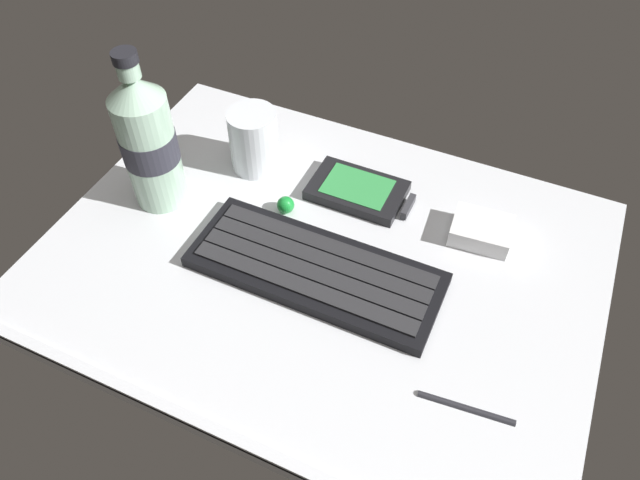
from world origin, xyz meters
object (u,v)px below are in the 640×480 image
at_px(charger_block, 481,230).
at_px(stylus_pen, 466,407).
at_px(keyboard, 315,269).
at_px(handheld_device, 362,192).
at_px(juice_cup, 254,142).
at_px(water_bottle, 148,141).
at_px(trackball_mouse, 286,205).

distance_m(charger_block, stylus_pen, 0.23).
bearing_deg(charger_block, keyboard, -139.77).
distance_m(handheld_device, juice_cup, 0.16).
bearing_deg(charger_block, water_bottle, -165.66).
height_order(keyboard, water_bottle, water_bottle).
bearing_deg(keyboard, handheld_device, 89.59).
relative_size(keyboard, juice_cup, 3.42).
bearing_deg(charger_block, stylus_pen, -78.68).
bearing_deg(water_bottle, stylus_pen, -15.85).
xyz_separation_m(keyboard, trackball_mouse, (-0.08, 0.08, 0.00)).
distance_m(water_bottle, charger_block, 0.41).
bearing_deg(handheld_device, trackball_mouse, -139.69).
bearing_deg(juice_cup, water_bottle, -128.22).
bearing_deg(stylus_pen, keyboard, 150.71).
relative_size(keyboard, handheld_device, 2.26).
relative_size(keyboard, stylus_pen, 3.06).
xyz_separation_m(juice_cup, trackball_mouse, (0.08, -0.06, -0.03)).
height_order(keyboard, trackball_mouse, trackball_mouse).
bearing_deg(juice_cup, trackball_mouse, -38.96).
distance_m(handheld_device, charger_block, 0.16).
bearing_deg(stylus_pen, juice_cup, 142.05).
bearing_deg(charger_block, trackball_mouse, -166.00).
xyz_separation_m(juice_cup, charger_block, (0.31, -0.00, -0.03)).
bearing_deg(water_bottle, keyboard, -8.24).
bearing_deg(trackball_mouse, water_bottle, -165.15).
height_order(water_bottle, stylus_pen, water_bottle).
xyz_separation_m(charger_block, stylus_pen, (0.04, -0.22, -0.01)).
bearing_deg(trackball_mouse, handheld_device, 40.31).
xyz_separation_m(keyboard, charger_block, (0.16, 0.13, 0.00)).
relative_size(water_bottle, trackball_mouse, 9.45).
relative_size(handheld_device, juice_cup, 1.51).
distance_m(handheld_device, trackball_mouse, 0.10).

